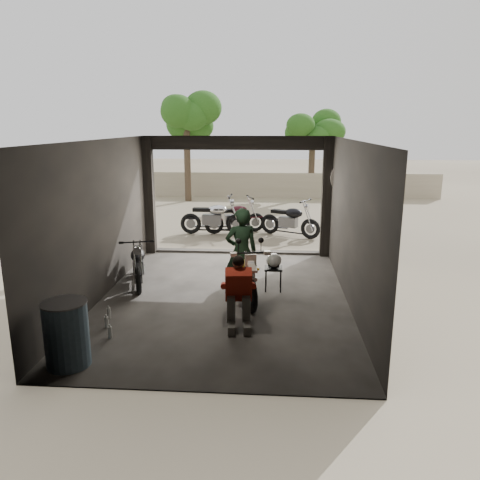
# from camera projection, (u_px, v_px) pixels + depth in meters

# --- Properties ---
(ground) EXTENTS (80.00, 80.00, 0.00)m
(ground) POSITION_uv_depth(u_px,v_px,m) (224.00, 298.00, 9.63)
(ground) COLOR #7A6D56
(ground) RESTS_ON ground
(garage) EXTENTS (7.00, 7.13, 3.20)m
(garage) POSITION_uv_depth(u_px,v_px,m) (226.00, 232.00, 9.85)
(garage) COLOR #2D2B28
(garage) RESTS_ON ground
(boundary_wall) EXTENTS (18.00, 0.30, 1.20)m
(boundary_wall) POSITION_uv_depth(u_px,v_px,m) (254.00, 185.00, 23.04)
(boundary_wall) COLOR gray
(boundary_wall) RESTS_ON ground
(tree_left) EXTENTS (2.20, 2.20, 5.60)m
(tree_left) POSITION_uv_depth(u_px,v_px,m) (186.00, 113.00, 20.99)
(tree_left) COLOR #382B1E
(tree_left) RESTS_ON ground
(tree_right) EXTENTS (2.20, 2.20, 5.00)m
(tree_right) POSITION_uv_depth(u_px,v_px,m) (313.00, 123.00, 22.14)
(tree_right) COLOR #382B1E
(tree_right) RESTS_ON ground
(main_bike) EXTENTS (1.14, 1.89, 1.17)m
(main_bike) POSITION_uv_depth(u_px,v_px,m) (245.00, 272.00, 9.42)
(main_bike) COLOR beige
(main_bike) RESTS_ON ground
(left_bike) EXTENTS (1.10, 1.76, 1.11)m
(left_bike) POSITION_uv_depth(u_px,v_px,m) (138.00, 260.00, 10.39)
(left_bike) COLOR black
(left_bike) RESTS_ON ground
(outside_bike_a) EXTENTS (1.90, 0.78, 1.28)m
(outside_bike_a) POSITION_uv_depth(u_px,v_px,m) (214.00, 215.00, 15.12)
(outside_bike_a) COLOR black
(outside_bike_a) RESTS_ON ground
(outside_bike_b) EXTENTS (1.90, 1.25, 1.19)m
(outside_bike_b) POSITION_uv_depth(u_px,v_px,m) (235.00, 215.00, 15.34)
(outside_bike_b) COLOR #370D15
(outside_bike_b) RESTS_ON ground
(outside_bike_c) EXTENTS (1.94, 1.49, 1.22)m
(outside_bike_c) POSITION_uv_depth(u_px,v_px,m) (290.00, 218.00, 14.86)
(outside_bike_c) COLOR black
(outside_bike_c) RESTS_ON ground
(rider) EXTENTS (0.77, 0.61, 1.84)m
(rider) POSITION_uv_depth(u_px,v_px,m) (241.00, 252.00, 9.68)
(rider) COLOR black
(rider) RESTS_ON ground
(mechanic) EXTENTS (0.70, 0.90, 1.22)m
(mechanic) POSITION_uv_depth(u_px,v_px,m) (239.00, 295.00, 8.12)
(mechanic) COLOR #AB2A16
(mechanic) RESTS_ON ground
(stool) EXTENTS (0.38, 0.38, 0.52)m
(stool) POSITION_uv_depth(u_px,v_px,m) (273.00, 271.00, 9.98)
(stool) COLOR black
(stool) RESTS_ON ground
(helmet) EXTENTS (0.35, 0.37, 0.31)m
(helmet) POSITION_uv_depth(u_px,v_px,m) (274.00, 260.00, 9.93)
(helmet) COLOR silver
(helmet) RESTS_ON stool
(oil_drum) EXTENTS (0.78, 0.78, 1.00)m
(oil_drum) POSITION_uv_depth(u_px,v_px,m) (67.00, 335.00, 6.83)
(oil_drum) COLOR #3D5567
(oil_drum) RESTS_ON ground
(sign_post) EXTENTS (0.86, 0.08, 2.59)m
(sign_post) POSITION_uv_depth(u_px,v_px,m) (347.00, 193.00, 12.01)
(sign_post) COLOR black
(sign_post) RESTS_ON ground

